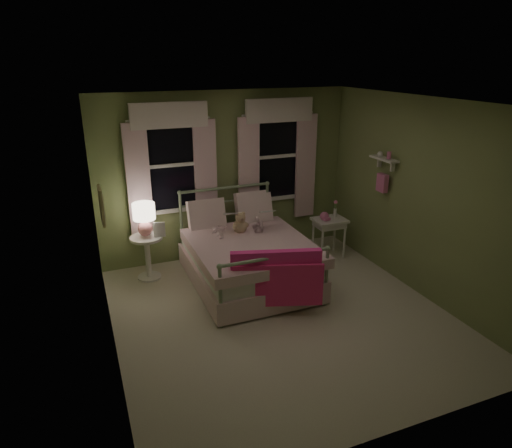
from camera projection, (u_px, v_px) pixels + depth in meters
name	position (u px, v px, depth m)	size (l,w,h in m)	color
room_shell	(283.00, 218.00, 5.29)	(4.20, 4.20, 4.20)	silver
bed	(248.00, 257.00, 6.46)	(1.58, 2.04, 1.18)	white
pink_throw	(277.00, 272.00, 5.50)	(1.08, 0.47, 0.71)	#F93092
child_left	(218.00, 215.00, 6.56)	(0.25, 0.16, 0.67)	#F7D1DD
child_right	(254.00, 212.00, 6.76)	(0.31, 0.24, 0.63)	#F7D1DD
book_left	(223.00, 217.00, 6.32)	(0.20, 0.27, 0.03)	beige
book_right	(261.00, 215.00, 6.53)	(0.20, 0.27, 0.02)	beige
teddy_bear	(240.00, 224.00, 6.56)	(0.24, 0.20, 0.33)	tan
nightstand_left	(147.00, 251.00, 6.56)	(0.46, 0.46, 0.65)	white
table_lamp	(144.00, 216.00, 6.37)	(0.31, 0.31, 0.48)	pink
book_nightstand	(154.00, 237.00, 6.44)	(0.16, 0.22, 0.02)	beige
nightstand_right	(329.00, 225.00, 7.21)	(0.50, 0.40, 0.64)	white
pink_toy	(325.00, 216.00, 7.12)	(0.14, 0.19, 0.14)	pink
bud_vase	(335.00, 209.00, 7.21)	(0.06, 0.06, 0.28)	white
window_left	(172.00, 161.00, 6.65)	(1.34, 0.13, 1.96)	black
window_right	(278.00, 152.00, 7.24)	(1.34, 0.13, 1.96)	black
wall_shelf	(383.00, 171.00, 6.48)	(0.15, 0.50, 0.60)	white
framed_picture	(102.00, 206.00, 5.06)	(0.03, 0.32, 0.42)	beige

